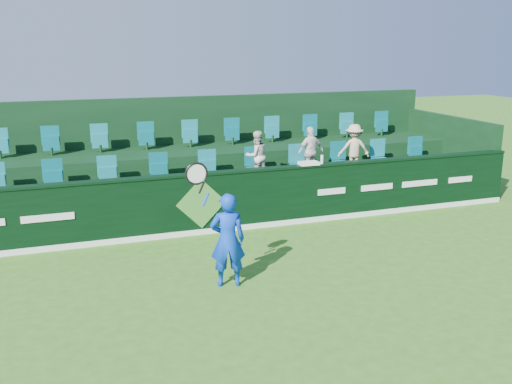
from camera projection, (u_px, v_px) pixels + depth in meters
name	position (u px, v px, depth m)	size (l,w,h in m)	color
ground	(264.00, 312.00, 8.82)	(60.00, 60.00, 0.00)	#356718
sponsor_hoarding	(200.00, 203.00, 12.30)	(16.00, 0.25, 1.35)	black
stand_tier_front	(189.00, 203.00, 13.37)	(16.00, 2.00, 0.80)	black
stand_tier_back	(173.00, 175.00, 15.04)	(16.00, 1.80, 1.30)	black
stand_rear	(169.00, 151.00, 15.30)	(16.00, 4.10, 2.60)	black
seat_row_front	(184.00, 170.00, 13.56)	(13.50, 0.50, 0.60)	#14747E
seat_row_back	(169.00, 138.00, 15.07)	(13.50, 0.50, 0.60)	#14747E
tennis_player	(227.00, 239.00, 9.58)	(1.11, 0.50, 2.27)	#0B37BE
spectator_left	(256.00, 156.00, 13.67)	(0.59, 0.46, 1.21)	beige
spectator_middle	(311.00, 152.00, 14.13)	(0.73, 0.30, 1.24)	silver
spectator_right	(354.00, 149.00, 14.51)	(0.80, 0.46, 1.24)	#C5AF8B
towel	(309.00, 163.00, 12.93)	(0.44, 0.29, 0.07)	white
drinks_bottle	(322.00, 159.00, 13.02)	(0.06, 0.06, 0.20)	silver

